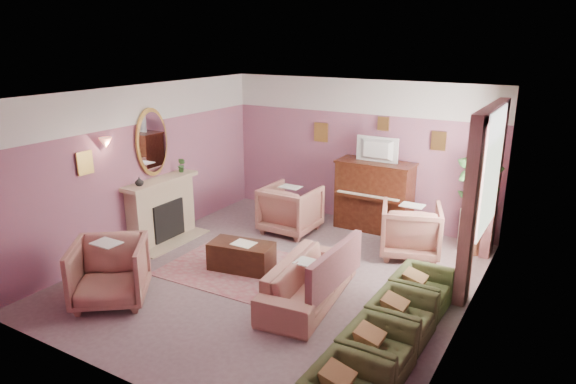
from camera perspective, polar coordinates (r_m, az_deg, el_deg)
The scene contains 47 objects.
floor at distance 8.08m, azimuth -1.10°, elevation -9.29°, with size 5.50×6.00×0.01m, color slate.
ceiling at distance 7.29m, azimuth -1.22°, elevation 10.87°, with size 5.50×6.00×0.01m, color silver.
wall_back at distance 10.16m, azimuth 7.80°, elevation 4.44°, with size 5.50×0.02×2.80m, color #775271.
wall_front at distance 5.41m, azimuth -18.24°, elevation -7.60°, with size 5.50×0.02×2.80m, color #775271.
wall_left at distance 9.26m, azimuth -15.80°, elevation 2.74°, with size 0.02×6.00×2.80m, color #775271.
wall_right at distance 6.62m, azimuth 19.58°, elevation -3.22°, with size 0.02×6.00×2.80m, color #775271.
picture_rail_band at distance 9.98m, azimuth 8.02°, elevation 10.47°, with size 5.50×0.01×0.65m, color silver.
stripe_panel at distance 7.94m, azimuth 21.15°, elevation -2.56°, with size 0.01×3.00×2.15m, color #AAB891.
fireplace_surround at distance 9.52m, azimuth -13.87°, elevation -2.07°, with size 0.30×1.40×1.10m, color #C6B08C.
fireplace_inset at distance 9.50m, azimuth -13.37°, elevation -3.03°, with size 0.18×0.72×0.68m, color black.
fire_ember at distance 9.54m, azimuth -13.12°, elevation -4.09°, with size 0.06×0.54×0.10m, color orange.
mantel_shelf at distance 9.34m, azimuth -13.98°, elevation 1.21°, with size 0.40×1.55×0.07m, color #C6B08C.
hearth at distance 9.58m, azimuth -12.78°, elevation -5.32°, with size 0.55×1.50×0.02m, color #C6B08C.
mirror_frame at distance 9.28m, azimuth -14.90°, elevation 5.37°, with size 0.04×0.72×1.20m, color gold.
mirror_glass at distance 9.26m, azimuth -14.79°, elevation 5.36°, with size 0.01×0.60×1.06m, color white.
sconce_shade at distance 8.50m, azimuth -19.61°, elevation 5.17°, with size 0.20×0.20×0.16m, color #FF8E6D.
piano at distance 9.89m, azimuth 9.56°, elevation -0.49°, with size 1.40×0.60×1.30m, color #39180D.
piano_keyshelf at distance 9.55m, azimuth 8.81°, elevation -0.63°, with size 1.30×0.12×0.06m, color #39180D.
piano_keys at distance 9.54m, azimuth 8.82°, elevation -0.40°, with size 1.20×0.08×0.02m, color beige.
piano_top at distance 9.71m, azimuth 9.75°, elevation 3.23°, with size 1.45×0.65×0.04m, color #39180D.
television at distance 9.60m, azimuth 9.72°, elevation 4.85°, with size 0.80×0.12×0.48m, color black.
print_back_left at distance 10.39m, azimuth 3.69°, elevation 6.64°, with size 0.30×0.03×0.38m, color gold.
print_back_right at distance 9.57m, azimuth 16.39°, elevation 5.46°, with size 0.26×0.03×0.34m, color gold.
print_back_mid at distance 9.83m, azimuth 10.54°, elevation 7.46°, with size 0.22×0.03×0.26m, color gold.
print_left_wall at distance 8.41m, azimuth -21.64°, elevation 3.02°, with size 0.03×0.28×0.36m, color gold.
window_blind at distance 8.01m, azimuth 21.70°, elevation 2.23°, with size 0.03×1.40×1.80m, color silver.
curtain_left at distance 7.26m, azimuth 19.51°, elevation -2.29°, with size 0.16×0.34×2.60m, color #834950.
curtain_right at distance 9.01m, azimuth 21.91°, elevation 1.09°, with size 0.16×0.34×2.60m, color #834950.
pelmet at distance 7.87m, azimuth 21.80°, elevation 8.37°, with size 0.16×2.20×0.16m, color #834950.
mantel_plant at distance 9.67m, azimuth -11.74°, elevation 2.94°, with size 0.16×0.16×0.28m, color #34662D.
mantel_vase at distance 8.97m, azimuth -16.19°, elevation 1.12°, with size 0.16×0.16×0.16m, color silver.
area_rug at distance 8.29m, azimuth -4.61°, elevation -8.59°, with size 2.50×1.80×0.01m, color #9A5D62.
coffee_table at distance 8.23m, azimuth -5.18°, elevation -7.13°, with size 1.00×0.50×0.45m, color #341C10.
table_paper at distance 8.11m, azimuth -4.93°, elevation -5.72°, with size 0.35×0.28×0.01m, color white.
sofa at distance 7.23m, azimuth 2.33°, elevation -9.05°, with size 0.67×2.01×0.81m, color #A66F60.
sofa_throw at distance 6.98m, azimuth 5.27°, elevation -8.31°, with size 0.10×1.52×0.56m, color #834950.
floral_armchair_left at distance 9.65m, azimuth 0.28°, elevation -1.63°, with size 0.95×0.95×0.99m, color #A66F60.
floral_armchair_right at distance 8.87m, azimuth 13.48°, elevation -3.83°, with size 0.95×0.95×0.99m, color #A66F60.
floral_armchair_front at distance 7.55m, azimuth -19.24°, elevation -8.09°, with size 0.95×0.95×0.99m, color #A66F60.
olive_chair_b at distance 5.92m, azimuth 9.90°, elevation -16.35°, with size 0.56×0.80×0.69m, color #4B562E.
olive_chair_c at distance 6.59m, azimuth 12.53°, elevation -12.81°, with size 0.56×0.80×0.69m, color #4B562E.
olive_chair_d at distance 7.29m, azimuth 14.61°, elevation -9.92°, with size 0.56×0.80×0.69m, color #4B562E.
side_table at distance 9.48m, azimuth 19.97°, elevation -3.98°, with size 0.52×0.52×0.70m, color silver.
side_plant_big at distance 9.32m, azimuth 20.29°, elevation -0.99°, with size 0.30×0.30×0.34m, color #34662D.
side_plant_small at distance 9.22m, azimuth 20.88°, elevation -1.45°, with size 0.16×0.16×0.28m, color #34662D.
palm_pot at distance 9.38m, azimuth 19.70°, elevation -5.37°, with size 0.34×0.34×0.34m, color brown.
palm_plant at distance 9.09m, azimuth 20.25°, elevation -0.16°, with size 0.76×0.76×1.44m, color #34662D.
Camera 1 is at (3.82, -6.16, 3.57)m, focal length 32.00 mm.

